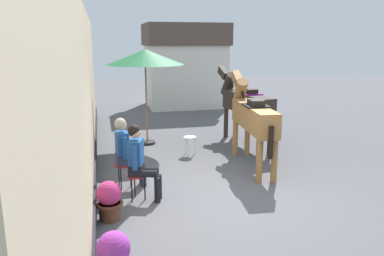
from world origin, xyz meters
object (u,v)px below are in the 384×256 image
at_px(flower_planter_far, 109,200).
at_px(seated_visitor_far, 126,149).
at_px(saddled_horse_near, 252,116).
at_px(cafe_parasol, 145,58).
at_px(seated_visitor_near, 140,159).
at_px(saddled_horse_far, 245,103).
at_px(flower_planter_near, 114,256).
at_px(spare_stool_white, 190,139).

bearing_deg(flower_planter_far, seated_visitor_far, 74.54).
distance_m(saddled_horse_near, flower_planter_far, 3.90).
xyz_separation_m(saddled_horse_near, cafe_parasol, (-2.07, 2.46, 1.20)).
bearing_deg(seated_visitor_far, saddled_horse_near, 13.56).
bearing_deg(seated_visitor_near, seated_visitor_far, 106.04).
relative_size(saddled_horse_far, flower_planter_far, 4.67).
height_order(saddled_horse_near, saddled_horse_far, same).
relative_size(saddled_horse_far, cafe_parasol, 1.16).
bearing_deg(flower_planter_near, saddled_horse_near, 49.00).
bearing_deg(saddled_horse_far, flower_planter_far, -134.41).
height_order(seated_visitor_near, flower_planter_near, seated_visitor_near).
bearing_deg(seated_visitor_near, saddled_horse_far, 45.00).
xyz_separation_m(seated_visitor_near, saddled_horse_near, (2.67, 1.38, 0.38)).
xyz_separation_m(flower_planter_near, cafe_parasol, (1.15, 6.18, 2.03)).
height_order(flower_planter_far, spare_stool_white, flower_planter_far).
height_order(seated_visitor_near, saddled_horse_near, saddled_horse_near).
distance_m(seated_visitor_near, flower_planter_near, 2.44).
height_order(seated_visitor_far, saddled_horse_far, saddled_horse_far).
xyz_separation_m(seated_visitor_near, flower_planter_far, (-0.56, -0.64, -0.44)).
height_order(saddled_horse_far, flower_planter_far, saddled_horse_far).
distance_m(seated_visitor_near, seated_visitor_far, 0.71).
xyz_separation_m(seated_visitor_near, cafe_parasol, (0.59, 3.84, 1.59)).
distance_m(flower_planter_far, spare_stool_white, 3.80).
distance_m(flower_planter_near, cafe_parasol, 6.60).
xyz_separation_m(seated_visitor_near, flower_planter_near, (-0.56, -2.34, -0.44)).
distance_m(seated_visitor_near, saddled_horse_far, 4.55).
height_order(saddled_horse_near, cafe_parasol, cafe_parasol).
relative_size(cafe_parasol, spare_stool_white, 5.61).
distance_m(saddled_horse_far, flower_planter_near, 6.75).
bearing_deg(seated_visitor_near, cafe_parasol, 81.22).
height_order(flower_planter_near, spare_stool_white, flower_planter_near).
bearing_deg(saddled_horse_near, spare_stool_white, 134.96).
distance_m(seated_visitor_near, flower_planter_far, 0.96).
xyz_separation_m(seated_visitor_far, saddled_horse_far, (3.40, 2.52, 0.38)).
bearing_deg(seated_visitor_far, flower_planter_near, -96.85).
relative_size(seated_visitor_near, flower_planter_near, 2.17).
height_order(saddled_horse_far, flower_planter_near, saddled_horse_far).
bearing_deg(seated_visitor_near, flower_planter_near, -103.49).
bearing_deg(spare_stool_white, saddled_horse_near, -45.04).
relative_size(flower_planter_near, spare_stool_white, 1.39).
bearing_deg(flower_planter_near, flower_planter_far, 90.16).
bearing_deg(seated_visitor_far, spare_stool_white, 47.41).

